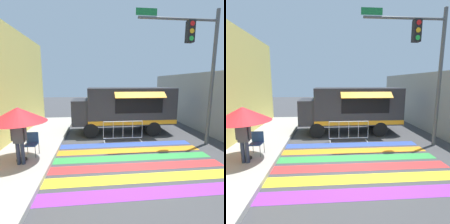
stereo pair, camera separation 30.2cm
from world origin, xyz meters
TOP-DOWN VIEW (x-y plane):
  - ground_plane at (0.00, 0.00)m, footprint 60.00×60.00m
  - concrete_wall_right at (5.05, 3.00)m, footprint 0.20×16.00m
  - crosswalk_painted at (0.00, -0.21)m, footprint 6.40×4.36m
  - food_truck at (0.20, 3.94)m, footprint 5.80×2.75m
  - traffic_signal_pole at (3.27, 1.33)m, footprint 3.75×0.29m
  - patio_umbrella at (-4.16, 0.02)m, footprint 1.98×1.98m
  - folding_chair at (-3.93, 0.47)m, footprint 0.46×0.46m
  - vendor_person at (-4.06, -0.30)m, footprint 0.53×0.22m
  - barricade_front at (-0.05, 2.13)m, footprint 2.01×0.44m

SIDE VIEW (x-z plane):
  - ground_plane at x=0.00m, z-range 0.00..0.00m
  - crosswalk_painted at x=0.00m, z-range 0.00..0.01m
  - barricade_front at x=-0.05m, z-range -0.01..1.07m
  - folding_chair at x=-3.93m, z-range 0.26..1.16m
  - vendor_person at x=-4.06m, z-range 0.28..1.95m
  - food_truck at x=0.20m, z-range 0.23..2.91m
  - concrete_wall_right at x=5.05m, z-range 0.00..3.59m
  - patio_umbrella at x=-4.16m, z-range 0.88..2.85m
  - traffic_signal_pole at x=3.27m, z-range 1.04..7.18m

